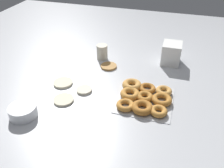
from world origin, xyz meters
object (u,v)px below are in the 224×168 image
object	(u,v)px
donut_tray	(144,97)
paper_cup	(102,52)
container_stack	(171,53)
pancake_3	(84,90)
pancake_2	(109,66)
pancake_0	(63,83)
pancake_1	(64,100)
batter_bowl	(23,111)

from	to	relation	value
donut_tray	paper_cup	xyz separation A→B (m)	(0.39, 0.37, 0.03)
donut_tray	container_stack	bearing A→B (deg)	-12.22
paper_cup	pancake_3	bearing A→B (deg)	-176.60
paper_cup	donut_tray	bearing A→B (deg)	-136.40
container_stack	pancake_2	bearing A→B (deg)	114.78
pancake_0	donut_tray	size ratio (longest dim) A/B	0.38
donut_tray	paper_cup	size ratio (longest dim) A/B	2.98
pancake_0	pancake_1	world-z (taller)	pancake_0
pancake_0	paper_cup	bearing A→B (deg)	-18.74
pancake_1	batter_bowl	world-z (taller)	batter_bowl
batter_bowl	paper_cup	size ratio (longest dim) A/B	1.35
pancake_3	paper_cup	size ratio (longest dim) A/B	0.86
pancake_0	donut_tray	world-z (taller)	donut_tray
pancake_1	batter_bowl	xyz separation A→B (m)	(-0.17, 0.14, 0.02)
pancake_2	donut_tray	world-z (taller)	donut_tray
pancake_2	pancake_3	world-z (taller)	pancake_3
pancake_0	batter_bowl	world-z (taller)	batter_bowl
donut_tray	paper_cup	distance (m)	0.54
container_stack	pancake_3	bearing A→B (deg)	137.18
pancake_3	paper_cup	world-z (taller)	paper_cup
batter_bowl	paper_cup	world-z (taller)	paper_cup
pancake_2	pancake_3	bearing A→B (deg)	169.52
pancake_2	paper_cup	distance (m)	0.14
pancake_1	donut_tray	xyz separation A→B (m)	(0.13, -0.42, 0.01)
pancake_2	batter_bowl	bearing A→B (deg)	155.49
pancake_3	batter_bowl	xyz separation A→B (m)	(-0.29, 0.21, 0.02)
pancake_1	pancake_2	distance (m)	0.44
pancake_2	donut_tray	xyz separation A→B (m)	(-0.29, -0.29, 0.01)
pancake_2	container_stack	xyz separation A→B (m)	(0.18, -0.39, 0.07)
donut_tray	paper_cup	world-z (taller)	paper_cup
pancake_1	pancake_3	distance (m)	0.14
pancake_0	paper_cup	xyz separation A→B (m)	(0.38, -0.13, 0.05)
pancake_1	container_stack	world-z (taller)	container_stack
pancake_0	container_stack	distance (m)	0.76
donut_tray	container_stack	distance (m)	0.48
pancake_2	paper_cup	bearing A→B (deg)	37.78
pancake_2	batter_bowl	xyz separation A→B (m)	(-0.59, 0.27, 0.02)
donut_tray	batter_bowl	xyz separation A→B (m)	(-0.30, 0.56, 0.01)
pancake_3	batter_bowl	world-z (taller)	batter_bowl
pancake_2	donut_tray	size ratio (longest dim) A/B	0.35
pancake_3	donut_tray	distance (m)	0.35
pancake_0	donut_tray	distance (m)	0.50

